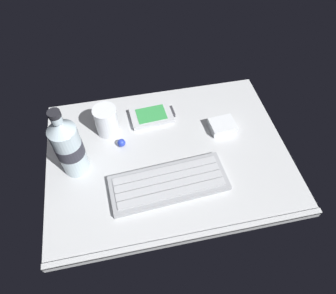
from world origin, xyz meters
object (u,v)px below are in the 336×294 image
juice_cup (107,121)px  trackball_mouse (121,143)px  water_bottle (68,146)px  handheld_device (152,116)px  charger_block (222,126)px  keyboard (169,183)px

juice_cup → trackball_mouse: size_ratio=3.86×
water_bottle → juice_cup: bearing=50.0°
trackball_mouse → handheld_device: bearing=40.9°
handheld_device → juice_cup: bearing=-168.9°
water_bottle → trackball_mouse: 15.21cm
water_bottle → trackball_mouse: (12.08, 4.78, -7.91)cm
charger_block → keyboard: bearing=-141.2°
trackball_mouse → charger_block: bearing=0.5°
juice_cup → trackball_mouse: bearing=-63.0°
keyboard → juice_cup: (-13.13, 20.62, 3.10)cm
handheld_device → trackball_mouse: 13.01cm
charger_block → handheld_device: bearing=156.3°
water_bottle → trackball_mouse: water_bottle is taller
juice_cup → trackball_mouse: 7.27cm
keyboard → water_bottle: size_ratio=1.42×
juice_cup → keyboard: bearing=-57.5°
trackball_mouse → keyboard: bearing=-55.5°
handheld_device → keyboard: bearing=-89.4°
keyboard → water_bottle: (-22.16, 9.86, 8.20)cm
keyboard → charger_block: charger_block is taller
handheld_device → trackball_mouse: bearing=-139.1°
water_bottle → charger_block: size_ratio=2.97×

